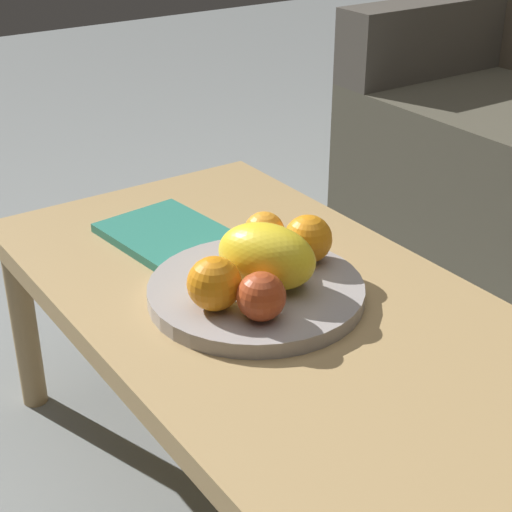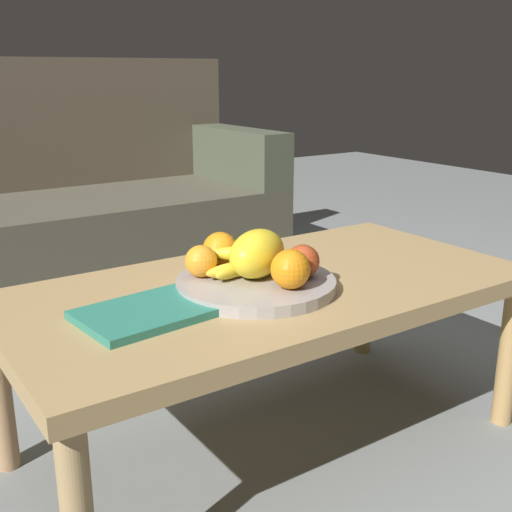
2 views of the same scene
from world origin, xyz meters
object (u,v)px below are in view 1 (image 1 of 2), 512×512
Objects in this scene: coffee_table at (289,333)px; orange_left at (308,239)px; banana_bunch at (270,260)px; magazine at (171,237)px; fruit_bowl at (256,292)px; apple_front at (261,296)px; orange_front at (214,284)px; orange_right at (264,232)px; melon_large_front at (266,256)px.

orange_left reaches higher than coffee_table.
magazine is at bearing -169.13° from banana_bunch.
apple_front reaches higher than fruit_bowl.
fruit_bowl is 4.18× the size of orange_front.
fruit_bowl reaches higher than coffee_table.
magazine is at bearing -152.59° from orange_right.
fruit_bowl is at bearing -4.06° from magazine.
fruit_bowl is (-0.06, -0.02, 0.06)m from coffee_table.
orange_left is 0.08m from banana_bunch.
coffee_table is 7.26× the size of melon_large_front.
fruit_bowl is 0.06m from banana_bunch.
apple_front is at bearing -12.87° from magazine.
fruit_bowl is 4.70× the size of apple_front.
apple_front is (0.06, 0.04, -0.00)m from orange_front.
fruit_bowl is 0.07m from melon_large_front.
banana_bunch is at bearing 139.13° from apple_front.
orange_left is 0.48× the size of banana_bunch.
coffee_table is at bearing -20.15° from orange_right.
melon_large_front reaches higher than fruit_bowl.
orange_right is 0.19m from magazine.
magazine is at bearing -175.43° from melon_large_front.
melon_large_front reaches higher than orange_front.
orange_left is 1.15× the size of orange_right.
magazine is (-0.26, -0.01, -0.00)m from fruit_bowl.
magazine is (-0.28, 0.08, -0.06)m from orange_front.
orange_right is (-0.09, 0.08, 0.05)m from fruit_bowl.
orange_left reaches higher than apple_front.
coffee_table is 0.13m from apple_front.
melon_large_front is 0.95× the size of banana_bunch.
banana_bunch reaches higher than coffee_table.
orange_front is at bearing -75.63° from fruit_bowl.
orange_left is 1.10× the size of apple_front.
orange_left is (-0.07, 0.09, 0.11)m from coffee_table.
orange_left is at bearing 101.48° from orange_front.
apple_front is (0.07, -0.06, -0.01)m from melon_large_front.
fruit_bowl is at bearing -156.53° from coffee_table.
orange_front reaches higher than orange_right.
fruit_bowl is at bearing 149.97° from apple_front.
apple_front is (0.03, -0.07, 0.11)m from coffee_table.
coffee_table is at bearing 23.47° from fruit_bowl.
orange_front is 0.13m from banana_bunch.
banana_bunch is (0.00, -0.08, -0.01)m from orange_left.
melon_large_front is (-0.04, -0.01, 0.12)m from coffee_table.
orange_front is at bearing -83.33° from melon_large_front.
orange_right is (-0.10, 0.07, -0.02)m from melon_large_front.
orange_right is 0.41× the size of banana_bunch.
banana_bunch is (-0.01, 0.04, 0.04)m from fruit_bowl.
banana_bunch is at bearing -28.30° from orange_right.
orange_left is at bearing 99.19° from fruit_bowl.
coffee_table is 0.13m from melon_large_front.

